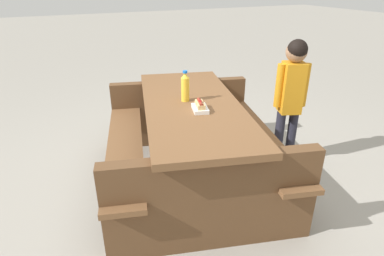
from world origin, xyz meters
TOP-DOWN VIEW (x-y plane):
  - ground_plane at (0.00, 0.00)m, footprint 30.00×30.00m
  - picnic_table at (0.00, 0.00)m, footprint 2.10×1.82m
  - soda_bottle at (-0.07, -0.03)m, footprint 0.07×0.07m
  - hotdog_tray at (0.17, -0.01)m, footprint 0.20×0.16m
  - child_in_coat at (0.09, 0.94)m, footprint 0.22×0.28m

SIDE VIEW (x-z plane):
  - ground_plane at x=0.00m, z-range 0.00..0.00m
  - picnic_table at x=0.00m, z-range 0.07..0.82m
  - child_in_coat at x=0.09m, z-range 0.17..1.37m
  - hotdog_tray at x=0.17m, z-range 0.74..0.82m
  - soda_bottle at x=-0.07m, z-range 0.74..0.99m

